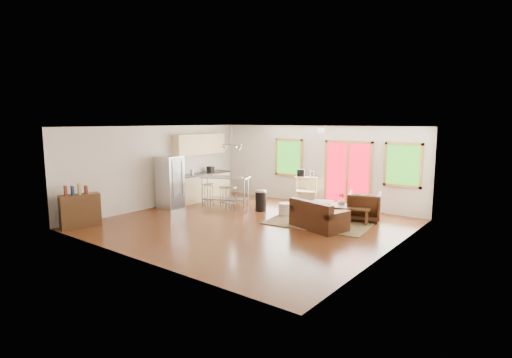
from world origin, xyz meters
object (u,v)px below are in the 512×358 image
Objects in this scene: rug at (321,221)px; loveseat at (318,218)px; island at (225,186)px; refrigerator at (170,182)px; ottoman at (322,208)px; kitchen_cart at (306,180)px; coffee_table at (350,208)px; armchair at (364,205)px.

rug is 0.79m from loveseat.
island is (-3.45, -0.09, 0.66)m from rug.
refrigerator is (-4.65, -1.35, 0.81)m from rug.
ottoman is 0.36× the size of refrigerator.
ottoman is (-0.66, 1.48, -0.10)m from loveseat.
kitchen_cart is at bearing 46.24° from island.
coffee_table is 5.61m from refrigerator.
rug is 2.34× the size of kitchen_cart.
kitchen_cart is (3.07, 3.21, -0.04)m from refrigerator.
armchair is 0.54× the size of refrigerator.
rug is 4.91m from refrigerator.
loveseat is at bearing -66.04° from ottoman.
loveseat is at bearing 50.50° from armchair.
refrigerator reaches higher than rug.
refrigerator is at bearing 3.10° from armchair.
coffee_table reaches higher than ottoman.
rug is at bearing -64.09° from ottoman.
rug is 3.05× the size of armchair.
refrigerator reaches higher than loveseat.
coffee_table is 0.75× the size of refrigerator.
armchair is (0.59, 1.57, 0.15)m from loveseat.
loveseat reaches higher than ottoman.
kitchen_cart is at bearing 42.66° from refrigerator.
refrigerator reaches higher than island.
armchair is 1.27m from ottoman.
armchair is (0.86, 0.88, 0.43)m from rug.
loveseat is at bearing -68.36° from rug.
kitchen_cart is (-1.58, 1.86, 0.78)m from rug.
island reaches higher than rug.
island reaches higher than loveseat.
loveseat is at bearing 4.02° from refrigerator.
refrigerator is 1.75m from island.
coffee_table is 1.07× the size of kitchen_cart.
coffee_table is 4.13m from island.
island is (-3.06, -0.88, 0.47)m from ottoman.
rug is 1.64× the size of refrigerator.
refrigerator reaches higher than kitchen_cart.
armchair is 5.96m from refrigerator.
rug is 2.56m from kitchen_cart.
refrigerator is 1.43× the size of kitchen_cart.
armchair is at bearing 3.84° from ottoman.
refrigerator is 1.00× the size of island.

